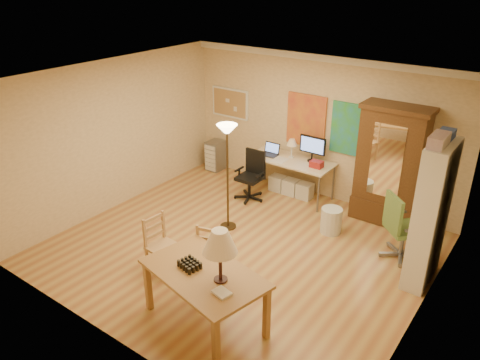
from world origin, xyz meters
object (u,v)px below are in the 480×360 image
Objects in this scene: computer_desk at (293,173)px; armoire at (389,173)px; office_chair_black at (250,186)px; office_chair_green at (400,241)px; dining_table at (209,265)px; bookshelf at (430,216)px.

armoire is (1.81, 0.08, 0.45)m from computer_desk.
office_chair_black is (-0.57, -0.61, -0.20)m from computer_desk.
armoire reaches higher than office_chair_green.
armoire reaches higher than dining_table.
dining_table is 1.58× the size of office_chair_green.
office_chair_black is at bearing 168.82° from bookshelf.
computer_desk is at bearing 159.32° from office_chair_green.
dining_table is 0.82× the size of bookshelf.
armoire is at bearing 78.78° from dining_table.
dining_table is at bearing -115.70° from office_chair_green.
computer_desk is at bearing 46.67° from office_chair_black.
office_chair_black is at bearing 116.93° from dining_table.
office_chair_green is 0.51× the size of armoire.
armoire is (2.38, 0.69, 0.65)m from office_chair_black.
computer_desk is (-1.05, 3.79, -0.45)m from dining_table.
office_chair_black is 2.57m from armoire.
computer_desk is 1.54× the size of office_chair_green.
bookshelf reaches higher than dining_table.
office_chair_green is 0.94m from bookshelf.
dining_table is 3.09m from bookshelf.
bookshelf reaches higher than office_chair_black.
armoire is at bearing 127.43° from bookshelf.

